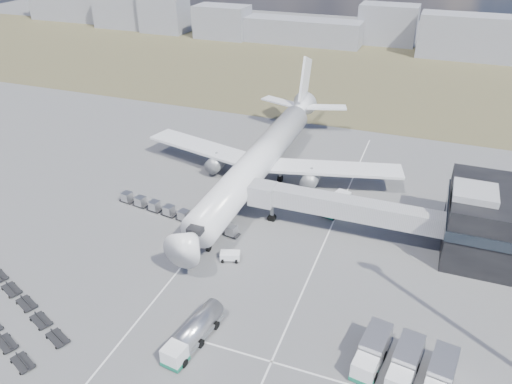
% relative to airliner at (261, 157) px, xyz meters
% --- Properties ---
extents(ground, '(420.00, 420.00, 0.00)m').
position_rel_airliner_xyz_m(ground, '(0.00, -32.38, -5.29)').
color(ground, '#565659').
rests_on(ground, ground).
extents(grass_strip, '(420.00, 90.00, 0.01)m').
position_rel_airliner_xyz_m(grass_strip, '(0.00, 77.62, -5.29)').
color(grass_strip, '#4D4B2E').
rests_on(grass_strip, ground).
extents(lane_markings, '(47.12, 110.00, 0.01)m').
position_rel_airliner_xyz_m(lane_markings, '(9.77, -29.38, -5.29)').
color(lane_markings, silver).
rests_on(lane_markings, ground).
extents(jet_bridge, '(30.30, 3.80, 7.05)m').
position_rel_airliner_xyz_m(jet_bridge, '(15.90, -11.95, -0.24)').
color(jet_bridge, '#939399').
rests_on(jet_bridge, ground).
extents(airliner, '(51.59, 64.53, 17.62)m').
position_rel_airliner_xyz_m(airliner, '(0.00, 0.00, 0.00)').
color(airliner, white).
rests_on(airliner, ground).
extents(skyline, '(298.38, 24.90, 22.16)m').
position_rel_airliner_xyz_m(skyline, '(-0.97, 116.80, 2.98)').
color(skyline, gray).
rests_on(skyline, ground).
extents(fuel_tanker, '(3.80, 10.04, 3.17)m').
position_rel_airliner_xyz_m(fuel_tanker, '(6.34, -40.86, -3.71)').
color(fuel_tanker, white).
rests_on(fuel_tanker, ground).
extents(pushback_tug, '(3.26, 2.45, 1.35)m').
position_rel_airliner_xyz_m(pushback_tug, '(4.00, -24.38, -4.62)').
color(pushback_tug, white).
rests_on(pushback_tug, ground).
extents(catering_truck, '(4.26, 6.52, 2.78)m').
position_rel_airliner_xyz_m(catering_truck, '(15.58, -5.46, -3.87)').
color(catering_truck, white).
rests_on(catering_truck, ground).
extents(service_trucks_near, '(11.10, 9.02, 3.07)m').
position_rel_airliner_xyz_m(service_trucks_near, '(30.32, -36.91, -3.62)').
color(service_trucks_near, white).
rests_on(service_trucks_near, ground).
extents(uld_row, '(24.29, 5.23, 1.64)m').
position_rel_airliner_xyz_m(uld_row, '(-9.07, -16.83, -4.31)').
color(uld_row, black).
rests_on(uld_row, ground).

